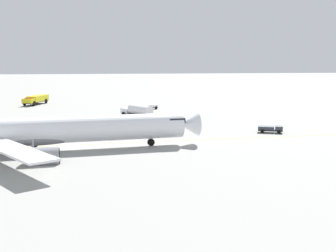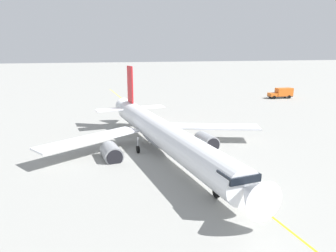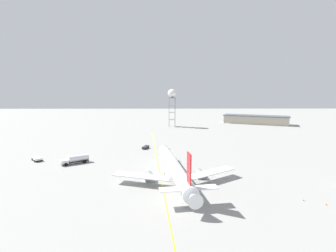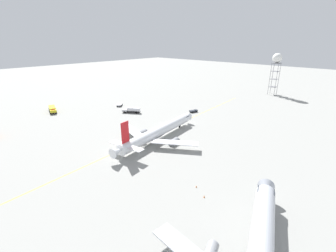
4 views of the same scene
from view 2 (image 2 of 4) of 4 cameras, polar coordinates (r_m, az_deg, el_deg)
ground_plane at (r=46.06m, az=4.51°, el=-5.50°), size 600.00×600.00×0.00m
airliner_main at (r=46.80m, az=-1.05°, el=-1.55°), size 45.69×35.29×12.24m
catering_truck_truck at (r=104.51m, az=19.51°, el=5.56°), size 2.90×7.49×3.10m
taxiway_centreline at (r=46.13m, az=4.96°, el=-5.47°), size 159.07×13.77×0.01m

